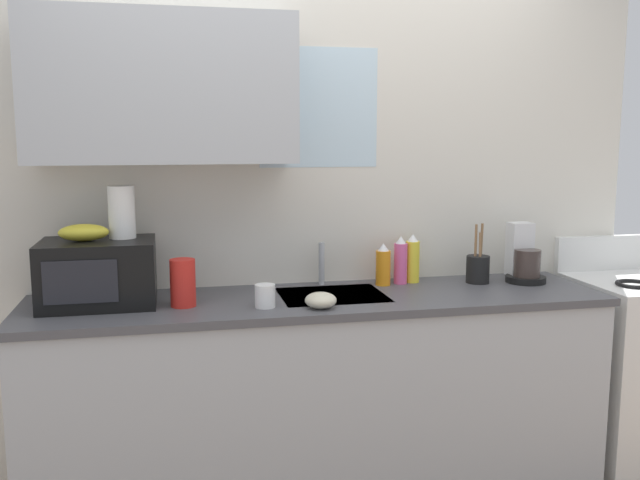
% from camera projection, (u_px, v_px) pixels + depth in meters
% --- Properties ---
extents(kitchen_wall_assembly, '(3.29, 0.42, 2.50)m').
position_uv_depth(kitchen_wall_assembly, '(278.00, 186.00, 3.21)').
color(kitchen_wall_assembly, silver).
rests_on(kitchen_wall_assembly, ground).
extents(counter_unit, '(2.52, 0.63, 0.90)m').
position_uv_depth(counter_unit, '(320.00, 393.00, 3.07)').
color(counter_unit, '#B2B7BC').
rests_on(counter_unit, ground).
extents(sink_faucet, '(0.03, 0.03, 0.20)m').
position_uv_depth(sink_faucet, '(322.00, 264.00, 3.24)').
color(sink_faucet, '#B2B5BA').
rests_on(sink_faucet, counter_unit).
extents(stove_range, '(0.60, 0.60, 1.08)m').
position_uv_depth(stove_range, '(636.00, 367.00, 3.42)').
color(stove_range, white).
rests_on(stove_range, ground).
extents(microwave, '(0.46, 0.35, 0.27)m').
position_uv_depth(microwave, '(98.00, 273.00, 2.84)').
color(microwave, black).
rests_on(microwave, counter_unit).
extents(banana_bunch, '(0.20, 0.11, 0.07)m').
position_uv_depth(banana_bunch, '(84.00, 232.00, 2.81)').
color(banana_bunch, gold).
rests_on(banana_bunch, microwave).
extents(paper_towel_roll, '(0.11, 0.11, 0.22)m').
position_uv_depth(paper_towel_roll, '(122.00, 212.00, 2.87)').
color(paper_towel_roll, white).
rests_on(paper_towel_roll, microwave).
extents(coffee_maker, '(0.19, 0.21, 0.28)m').
position_uv_depth(coffee_maker, '(523.00, 260.00, 3.31)').
color(coffee_maker, black).
rests_on(coffee_maker, counter_unit).
extents(dish_soap_bottle_orange, '(0.07, 0.07, 0.20)m').
position_uv_depth(dish_soap_bottle_orange, '(383.00, 266.00, 3.23)').
color(dish_soap_bottle_orange, orange).
rests_on(dish_soap_bottle_orange, counter_unit).
extents(dish_soap_bottle_pink, '(0.06, 0.06, 0.23)m').
position_uv_depth(dish_soap_bottle_pink, '(401.00, 261.00, 3.26)').
color(dish_soap_bottle_pink, '#E55999').
rests_on(dish_soap_bottle_pink, counter_unit).
extents(dish_soap_bottle_yellow, '(0.07, 0.07, 0.23)m').
position_uv_depth(dish_soap_bottle_yellow, '(413.00, 260.00, 3.29)').
color(dish_soap_bottle_yellow, yellow).
rests_on(dish_soap_bottle_yellow, counter_unit).
extents(cereal_canister, '(0.10, 0.10, 0.20)m').
position_uv_depth(cereal_canister, '(183.00, 283.00, 2.82)').
color(cereal_canister, red).
rests_on(cereal_canister, counter_unit).
extents(mug_white, '(0.08, 0.08, 0.09)m').
position_uv_depth(mug_white, '(265.00, 296.00, 2.81)').
color(mug_white, white).
rests_on(mug_white, counter_unit).
extents(utensil_crock, '(0.11, 0.11, 0.29)m').
position_uv_depth(utensil_crock, '(478.00, 268.00, 3.28)').
color(utensil_crock, black).
rests_on(utensil_crock, counter_unit).
extents(small_bowl, '(0.13, 0.13, 0.06)m').
position_uv_depth(small_bowl, '(321.00, 300.00, 2.80)').
color(small_bowl, beige).
rests_on(small_bowl, counter_unit).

